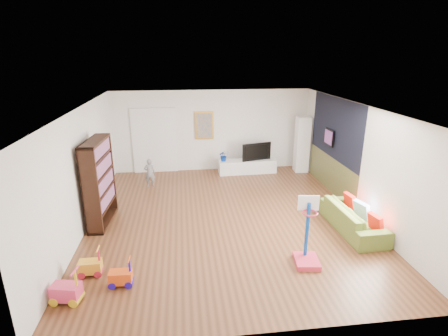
{
  "coord_description": "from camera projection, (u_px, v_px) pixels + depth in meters",
  "views": [
    {
      "loc": [
        -1.0,
        -7.68,
        3.87
      ],
      "look_at": [
        0.0,
        0.4,
        1.15
      ],
      "focal_mm": 28.0,
      "sensor_mm": 36.0,
      "label": 1
    }
  ],
  "objects": [
    {
      "name": "floor",
      "position": [
        226.0,
        217.0,
        8.57
      ],
      "size": [
        6.5,
        7.5,
        0.0
      ],
      "primitive_type": "cube",
      "color": "brown",
      "rests_on": "ground"
    },
    {
      "name": "ceiling",
      "position": [
        226.0,
        107.0,
        7.72
      ],
      "size": [
        6.5,
        7.5,
        0.0
      ],
      "primitive_type": "cube",
      "color": "white",
      "rests_on": "ground"
    },
    {
      "name": "wall_back",
      "position": [
        212.0,
        131.0,
        11.67
      ],
      "size": [
        6.5,
        0.0,
        2.7
      ],
      "primitive_type": "cube",
      "color": "silver",
      "rests_on": "ground"
    },
    {
      "name": "wall_front",
      "position": [
        262.0,
        252.0,
        4.62
      ],
      "size": [
        6.5,
        0.0,
        2.7
      ],
      "primitive_type": "cube",
      "color": "white",
      "rests_on": "ground"
    },
    {
      "name": "wall_left",
      "position": [
        82.0,
        171.0,
        7.77
      ],
      "size": [
        0.0,
        7.5,
        2.7
      ],
      "primitive_type": "cube",
      "color": "silver",
      "rests_on": "ground"
    },
    {
      "name": "wall_right",
      "position": [
        358.0,
        160.0,
        8.52
      ],
      "size": [
        0.0,
        7.5,
        2.7
      ],
      "primitive_type": "cube",
      "color": "silver",
      "rests_on": "ground"
    },
    {
      "name": "navy_accent",
      "position": [
        335.0,
        128.0,
        9.68
      ],
      "size": [
        0.01,
        3.2,
        1.7
      ],
      "primitive_type": "cube",
      "color": "black",
      "rests_on": "wall_right"
    },
    {
      "name": "olive_wainscot",
      "position": [
        330.0,
        174.0,
        10.11
      ],
      "size": [
        0.01,
        3.2,
        1.0
      ],
      "primitive_type": "cube",
      "color": "brown",
      "rests_on": "wall_right"
    },
    {
      "name": "doorway",
      "position": [
        155.0,
        142.0,
        11.51
      ],
      "size": [
        1.45,
        0.06,
        2.1
      ],
      "primitive_type": "cube",
      "color": "white",
      "rests_on": "ground"
    },
    {
      "name": "painting_back",
      "position": [
        204.0,
        125.0,
        11.54
      ],
      "size": [
        0.62,
        0.06,
        0.92
      ],
      "primitive_type": "cube",
      "color": "gold",
      "rests_on": "wall_back"
    },
    {
      "name": "artwork_right",
      "position": [
        329.0,
        137.0,
        9.95
      ],
      "size": [
        0.04,
        0.56,
        0.46
      ],
      "primitive_type": "cube",
      "color": "#7F3F8C",
      "rests_on": "wall_right"
    },
    {
      "name": "media_console",
      "position": [
        247.0,
        166.0,
        11.68
      ],
      "size": [
        1.93,
        0.55,
        0.45
      ],
      "primitive_type": "cube",
      "rotation": [
        0.0,
        0.0,
        0.04
      ],
      "color": "silver",
      "rests_on": "ground"
    },
    {
      "name": "tall_cabinet",
      "position": [
        302.0,
        144.0,
        11.63
      ],
      "size": [
        0.46,
        0.46,
        1.87
      ],
      "primitive_type": "cube",
      "rotation": [
        0.0,
        0.0,
        -0.07
      ],
      "color": "white",
      "rests_on": "ground"
    },
    {
      "name": "bookshelf",
      "position": [
        99.0,
        182.0,
        8.05
      ],
      "size": [
        0.45,
        1.4,
        2.01
      ],
      "primitive_type": "cube",
      "rotation": [
        0.0,
        0.0,
        -0.07
      ],
      "color": "black",
      "rests_on": "ground"
    },
    {
      "name": "sofa",
      "position": [
        353.0,
        218.0,
        7.91
      ],
      "size": [
        0.83,
        1.98,
        0.57
      ],
      "primitive_type": "imported",
      "rotation": [
        0.0,
        0.0,
        1.61
      ],
      "color": "olive",
      "rests_on": "ground"
    },
    {
      "name": "basketball_hoop",
      "position": [
        309.0,
        232.0,
        6.51
      ],
      "size": [
        0.53,
        0.61,
        1.33
      ],
      "primitive_type": "cube",
      "rotation": [
        0.0,
        0.0,
        -0.13
      ],
      "color": "#CB2C46",
      "rests_on": "ground"
    },
    {
      "name": "ride_on_yellow",
      "position": [
        90.0,
        262.0,
        6.29
      ],
      "size": [
        0.4,
        0.25,
        0.53
      ],
      "primitive_type": "cube",
      "rotation": [
        0.0,
        0.0,
        0.01
      ],
      "color": "gold",
      "rests_on": "ground"
    },
    {
      "name": "ride_on_orange",
      "position": [
        120.0,
        272.0,
        6.01
      ],
      "size": [
        0.4,
        0.25,
        0.52
      ],
      "primitive_type": "cube",
      "rotation": [
        0.0,
        0.0,
        -0.03
      ],
      "color": "#E64E15",
      "rests_on": "ground"
    },
    {
      "name": "ride_on_pink",
      "position": [
        65.0,
        286.0,
        5.59
      ],
      "size": [
        0.5,
        0.36,
        0.6
      ],
      "primitive_type": "cube",
      "rotation": [
        0.0,
        0.0,
        -0.2
      ],
      "color": "#EA3863",
      "rests_on": "ground"
    },
    {
      "name": "child",
      "position": [
        150.0,
        173.0,
        10.4
      ],
      "size": [
        0.33,
        0.23,
        0.87
      ],
      "primitive_type": "imported",
      "rotation": [
        0.0,
        0.0,
        3.2
      ],
      "color": "slate",
      "rests_on": "ground"
    },
    {
      "name": "tv",
      "position": [
        255.0,
        151.0,
        11.57
      ],
      "size": [
        1.02,
        0.39,
        0.59
      ],
      "primitive_type": "imported",
      "rotation": [
        0.0,
        0.0,
        0.25
      ],
      "color": "black",
      "rests_on": "media_console"
    },
    {
      "name": "vase_plant",
      "position": [
        224.0,
        156.0,
        11.44
      ],
      "size": [
        0.37,
        0.33,
        0.36
      ],
      "primitive_type": "imported",
      "rotation": [
        0.0,
        0.0,
        0.17
      ],
      "color": "navy",
      "rests_on": "media_console"
    },
    {
      "name": "pillow_left",
      "position": [
        376.0,
        223.0,
        7.34
      ],
      "size": [
        0.16,
        0.38,
        0.37
      ],
      "primitive_type": "cube",
      "rotation": [
        0.0,
        0.0,
        0.18
      ],
      "color": "red",
      "rests_on": "sofa"
    },
    {
      "name": "pillow_center",
      "position": [
        362.0,
        210.0,
        7.91
      ],
      "size": [
        0.22,
        0.43,
        0.41
      ],
      "primitive_type": "cube",
      "rotation": [
        0.0,
        0.0,
        0.28
      ],
      "color": "white",
      "rests_on": "sofa"
    },
    {
      "name": "pillow_right",
      "position": [
        350.0,
        201.0,
        8.4
      ],
      "size": [
        0.15,
        0.38,
        0.37
      ],
      "primitive_type": "cube",
      "rotation": [
        0.0,
        0.0,
        0.14
      ],
      "color": "red",
      "rests_on": "sofa"
    }
  ]
}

